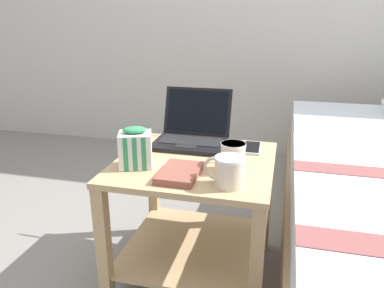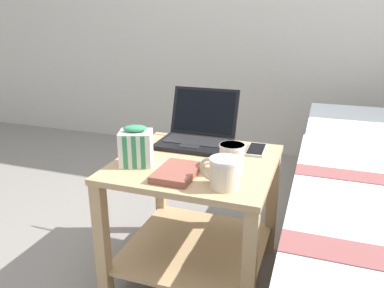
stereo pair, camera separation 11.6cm
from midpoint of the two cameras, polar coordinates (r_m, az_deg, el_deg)
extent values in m
plane|color=gray|center=(1.68, -1.70, -19.02)|extent=(8.00, 8.00, 0.00)
cube|color=tan|center=(1.42, -1.90, -2.95)|extent=(0.59, 0.58, 0.02)
cube|color=tan|center=(1.60, -1.75, -15.41)|extent=(0.55, 0.54, 0.02)
cube|color=tan|center=(1.43, -15.65, -15.28)|extent=(0.04, 0.04, 0.49)
cube|color=tan|center=(1.28, 7.05, -19.07)|extent=(0.04, 0.04, 0.49)
cube|color=tan|center=(1.84, -7.64, -6.62)|extent=(0.04, 0.04, 0.49)
cube|color=tan|center=(1.73, 9.35, -8.46)|extent=(0.04, 0.04, 0.49)
cube|color=black|center=(1.57, -2.47, -0.03)|extent=(0.30, 0.21, 0.02)
cube|color=#232326|center=(1.59, -2.31, 0.51)|extent=(0.26, 0.12, 0.00)
cube|color=#232326|center=(1.52, -3.10, -0.36)|extent=(0.08, 0.05, 0.00)
cube|color=black|center=(1.68, -1.13, 4.99)|extent=(0.30, 0.08, 0.20)
cube|color=black|center=(1.67, -1.18, 5.01)|extent=(0.27, 0.06, 0.17)
cube|color=green|center=(1.68, -2.08, 3.51)|extent=(0.04, 0.01, 0.04)
cube|color=silver|center=(1.67, -0.22, 3.82)|extent=(0.04, 0.01, 0.03)
cylinder|color=beige|center=(1.31, 3.75, -2.03)|extent=(0.09, 0.09, 0.10)
cylinder|color=silver|center=(1.30, 3.80, -0.13)|extent=(0.09, 0.09, 0.01)
cylinder|color=black|center=(1.30, 3.79, -0.51)|extent=(0.08, 0.08, 0.01)
torus|color=beige|center=(1.35, 3.21, -1.24)|extent=(0.05, 0.08, 0.08)
cylinder|color=beige|center=(1.19, 3.02, -4.29)|extent=(0.10, 0.10, 0.10)
cylinder|color=silver|center=(1.18, 3.06, -2.31)|extent=(0.10, 0.10, 0.01)
cylinder|color=black|center=(1.18, 3.05, -2.72)|extent=(0.09, 0.09, 0.01)
torus|color=beige|center=(1.21, 0.74, -3.76)|extent=(0.08, 0.03, 0.08)
cube|color=white|center=(1.37, -11.01, -0.92)|extent=(0.14, 0.13, 0.13)
cube|color=#338C59|center=(1.32, -12.58, -1.67)|extent=(0.02, 0.01, 0.12)
cube|color=#338C59|center=(1.32, -11.22, -1.64)|extent=(0.02, 0.01, 0.12)
cube|color=#338C59|center=(1.32, -9.86, -1.61)|extent=(0.02, 0.01, 0.12)
ellipsoid|color=#338C59|center=(1.34, -11.21, 2.10)|extent=(0.10, 0.08, 0.02)
cube|color=#B7BABC|center=(1.55, 7.00, -0.62)|extent=(0.07, 0.16, 0.01)
cube|color=black|center=(1.55, 7.01, -0.44)|extent=(0.07, 0.14, 0.00)
cube|color=brown|center=(1.28, -4.50, -4.46)|extent=(0.13, 0.19, 0.02)
cube|color=white|center=(1.28, -4.50, -4.46)|extent=(0.12, 0.18, 0.02)
camera|label=1|loc=(0.06, -92.44, -0.83)|focal=35.00mm
camera|label=2|loc=(0.06, 87.56, 0.83)|focal=35.00mm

